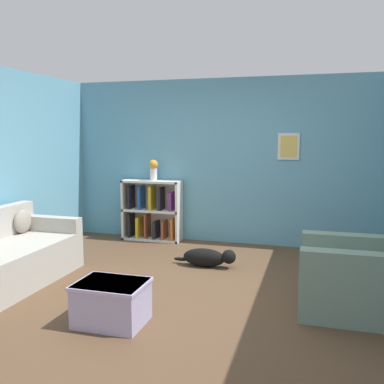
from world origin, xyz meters
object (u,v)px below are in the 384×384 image
bookshelf (152,211)px  recliner_chair (364,278)px  dog (208,257)px  vase (153,169)px  coffee_table (112,301)px  couch (2,259)px

bookshelf → recliner_chair: bearing=-35.5°
dog → vase: size_ratio=2.57×
recliner_chair → coffee_table: bearing=-158.0°
couch → vase: size_ratio=5.58×
couch → dog: size_ratio=2.17×
coffee_table → dog: coffee_table is taller
recliner_chair → vase: (-3.01, 2.15, 0.83)m
couch → recliner_chair: 3.92m
recliner_chair → vase: size_ratio=3.22×
coffee_table → dog: 1.95m
bookshelf → vase: size_ratio=2.97×
bookshelf → coffee_table: size_ratio=1.56×
vase → coffee_table: bearing=-75.9°
recliner_chair → vase: bearing=144.5°
couch → recliner_chair: recliner_chair is taller
recliner_chair → vase: vase is taller
couch → dog: bearing=32.3°
coffee_table → dog: (0.44, 1.90, -0.08)m
couch → dog: (2.11, 1.33, -0.18)m
bookshelf → recliner_chair: size_ratio=0.92×
bookshelf → coffee_table: 3.19m
couch → vase: 2.79m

